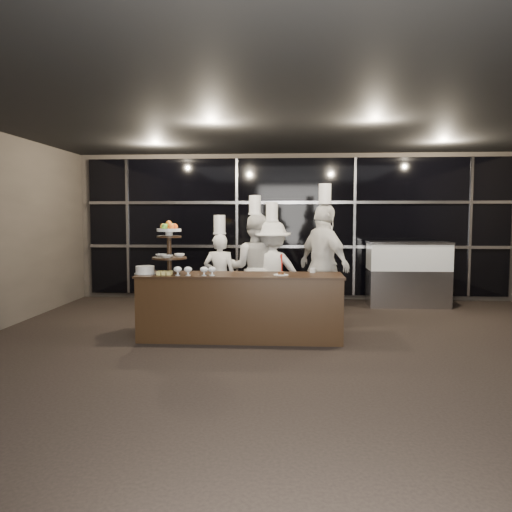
# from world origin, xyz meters

# --- Properties ---
(room) EXTENTS (10.00, 10.00, 10.00)m
(room) POSITION_xyz_m (0.00, 0.00, 1.50)
(room) COLOR black
(room) RESTS_ON ground
(window_wall) EXTENTS (8.60, 0.10, 2.80)m
(window_wall) POSITION_xyz_m (0.00, 4.94, 1.50)
(window_wall) COLOR black
(window_wall) RESTS_ON ground
(buffet_counter) EXTENTS (2.84, 0.74, 0.92)m
(buffet_counter) POSITION_xyz_m (-0.81, 1.54, 0.47)
(buffet_counter) COLOR black
(buffet_counter) RESTS_ON ground
(display_stand) EXTENTS (0.48, 0.48, 0.74)m
(display_stand) POSITION_xyz_m (-1.81, 1.54, 1.34)
(display_stand) COLOR black
(display_stand) RESTS_ON buffet_counter
(compotes) EXTENTS (0.58, 0.11, 0.12)m
(compotes) POSITION_xyz_m (-1.40, 1.32, 1.00)
(compotes) COLOR silver
(compotes) RESTS_ON buffet_counter
(layer_cake) EXTENTS (0.30, 0.30, 0.11)m
(layer_cake) POSITION_xyz_m (-2.15, 1.49, 0.97)
(layer_cake) COLOR white
(layer_cake) RESTS_ON buffet_counter
(pastry_squares) EXTENTS (0.20, 0.13, 0.05)m
(pastry_squares) POSITION_xyz_m (-1.84, 1.37, 0.95)
(pastry_squares) COLOR #DECE6C
(pastry_squares) RESTS_ON buffet_counter
(small_plate) EXTENTS (0.20, 0.20, 0.05)m
(small_plate) POSITION_xyz_m (-0.24, 1.44, 0.94)
(small_plate) COLOR white
(small_plate) RESTS_ON buffet_counter
(chef_cup) EXTENTS (0.08, 0.08, 0.07)m
(chef_cup) POSITION_xyz_m (0.20, 1.79, 0.96)
(chef_cup) COLOR white
(chef_cup) RESTS_ON buffet_counter
(display_case) EXTENTS (1.52, 0.66, 1.24)m
(display_case) POSITION_xyz_m (2.15, 4.30, 0.69)
(display_case) COLOR #A5A5AA
(display_case) RESTS_ON ground
(chef_a) EXTENTS (0.54, 0.37, 1.74)m
(chef_a) POSITION_xyz_m (-1.25, 2.64, 0.76)
(chef_a) COLOR silver
(chef_a) RESTS_ON ground
(chef_b) EXTENTS (0.93, 0.77, 2.06)m
(chef_b) POSITION_xyz_m (-0.68, 2.66, 0.89)
(chef_b) COLOR silver
(chef_b) RESTS_ON ground
(chef_c) EXTENTS (1.12, 0.72, 1.95)m
(chef_c) POSITION_xyz_m (-0.41, 2.60, 0.83)
(chef_c) COLOR silver
(chef_c) RESTS_ON ground
(chef_d) EXTENTS (1.01, 1.20, 2.22)m
(chef_d) POSITION_xyz_m (0.41, 2.37, 0.97)
(chef_d) COLOR white
(chef_d) RESTS_ON ground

